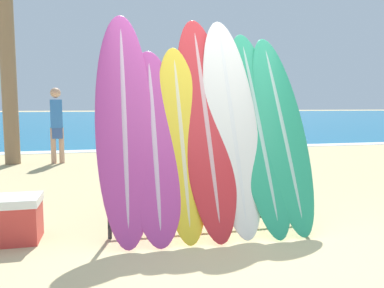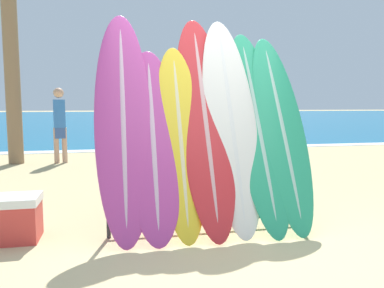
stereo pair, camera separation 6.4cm
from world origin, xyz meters
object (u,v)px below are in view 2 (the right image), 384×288
object	(u,v)px
surfboard_slot_4	(231,120)
person_mid_beach	(193,125)
person_near_water	(60,122)
surfboard_slot_5	(258,126)
surfboard_slot_0	(123,120)
surfboard_slot_6	(281,128)
cooler_box	(10,218)
surfboard_rack	(208,189)
surfboard_slot_1	(153,140)
surfboard_slot_3	(205,119)
surfboard_slot_2	(180,138)

from	to	relation	value
surfboard_slot_4	person_mid_beach	world-z (taller)	surfboard_slot_4
person_near_water	person_mid_beach	world-z (taller)	person_near_water
surfboard_slot_5	person_mid_beach	xyz separation A→B (m)	(0.24, 4.41, -0.23)
surfboard_slot_0	surfboard_slot_6	size ratio (longest dim) A/B	1.09
person_mid_beach	cooler_box	bearing A→B (deg)	-79.87
surfboard_rack	surfboard_slot_5	world-z (taller)	surfboard_slot_5
surfboard_slot_5	surfboard_slot_6	distance (m)	0.26
surfboard_rack	surfboard_slot_1	bearing A→B (deg)	174.82
surfboard_slot_5	surfboard_slot_6	world-z (taller)	surfboard_slot_5
surfboard_slot_3	surfboard_slot_5	bearing A→B (deg)	-2.10
surfboard_slot_4	surfboard_slot_5	world-z (taller)	surfboard_slot_4
surfboard_slot_2	surfboard_slot_4	bearing A→B (deg)	7.54
person_mid_beach	surfboard_slot_3	bearing A→B (deg)	-58.51
surfboard_slot_2	surfboard_slot_5	distance (m)	0.88
surfboard_slot_5	person_near_water	distance (m)	5.67
surfboard_slot_0	person_near_water	xyz separation A→B (m)	(-1.26, 4.99, -0.24)
surfboard_rack	cooler_box	world-z (taller)	surfboard_rack
surfboard_slot_1	cooler_box	bearing A→B (deg)	176.95
surfboard_slot_2	person_near_water	xyz separation A→B (m)	(-1.83, 5.06, -0.06)
cooler_box	surfboard_slot_6	bearing A→B (deg)	-0.34
surfboard_rack	surfboard_slot_3	xyz separation A→B (m)	(-0.00, 0.16, 0.72)
surfboard_slot_2	surfboard_slot_3	distance (m)	0.35
surfboard_slot_0	surfboard_slot_3	xyz separation A→B (m)	(0.85, 0.03, 0.01)
surfboard_slot_2	surfboard_slot_1	bearing A→B (deg)	-177.86
surfboard_slot_3	cooler_box	xyz separation A→B (m)	(-1.94, -0.03, -0.94)
surfboard_slot_0	surfboard_slot_6	xyz separation A→B (m)	(1.70, -0.02, -0.09)
surfboard_slot_3	person_mid_beach	bearing A→B (deg)	79.33
surfboard_slot_0	surfboard_slot_4	world-z (taller)	surfboard_slot_0
surfboard_slot_1	person_near_water	world-z (taller)	surfboard_slot_1
person_near_water	surfboard_slot_6	bearing A→B (deg)	109.06
surfboard_slot_2	surfboard_slot_6	bearing A→B (deg)	2.37
surfboard_rack	surfboard_slot_5	size ratio (longest dim) A/B	0.95
surfboard_slot_5	person_near_water	xyz separation A→B (m)	(-2.70, 4.98, -0.17)
surfboard_slot_0	cooler_box	size ratio (longest dim) A/B	4.19
surfboard_slot_3	surfboard_slot_4	distance (m)	0.28
surfboard_slot_1	surfboard_rack	bearing A→B (deg)	-5.18
surfboard_slot_4	person_mid_beach	xyz separation A→B (m)	(0.55, 4.41, -0.30)
surfboard_slot_2	surfboard_slot_5	xyz separation A→B (m)	(0.87, 0.07, 0.11)
person_mid_beach	cooler_box	size ratio (longest dim) A/B	2.83
surfboard_slot_6	person_near_water	distance (m)	5.82
surfboard_slot_1	person_near_water	size ratio (longest dim) A/B	1.14
cooler_box	person_near_water	bearing A→B (deg)	91.96
surfboard_slot_1	cooler_box	world-z (taller)	surfboard_slot_1
surfboard_slot_5	person_mid_beach	distance (m)	4.42
surfboard_slot_2	surfboard_slot_4	xyz separation A→B (m)	(0.56, 0.07, 0.17)
surfboard_slot_4	surfboard_slot_6	bearing A→B (deg)	-2.77
surfboard_rack	surfboard_slot_2	distance (m)	0.61
surfboard_rack	person_near_water	xyz separation A→B (m)	(-2.11, 5.12, 0.48)
surfboard_rack	surfboard_slot_5	distance (m)	0.88
surfboard_slot_0	surfboard_slot_1	size ratio (longest dim) A/B	1.21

